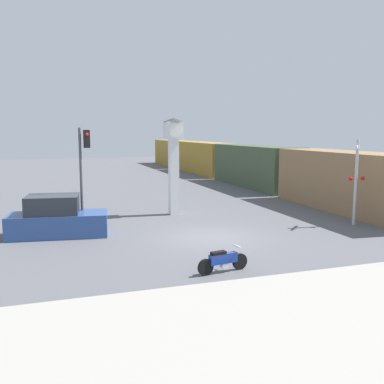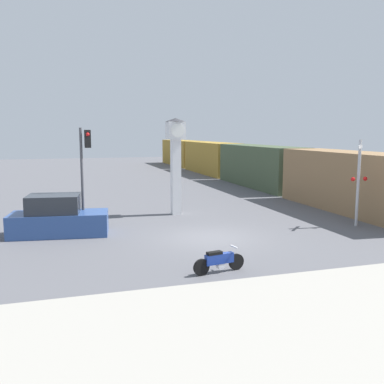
{
  "view_description": "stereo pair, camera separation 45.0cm",
  "coord_description": "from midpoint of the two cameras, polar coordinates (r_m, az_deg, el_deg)",
  "views": [
    {
      "loc": [
        -6.47,
        -16.84,
        4.52
      ],
      "look_at": [
        -0.59,
        0.79,
        1.91
      ],
      "focal_mm": 40.0,
      "sensor_mm": 36.0,
      "label": 1
    },
    {
      "loc": [
        -6.05,
        -16.98,
        4.52
      ],
      "look_at": [
        -0.59,
        0.79,
        1.91
      ],
      "focal_mm": 40.0,
      "sensor_mm": 36.0,
      "label": 2
    }
  ],
  "objects": [
    {
      "name": "motorcycle",
      "position": [
        14.02,
        3.22,
        -9.14
      ],
      "size": [
        1.83,
        0.49,
        0.81
      ],
      "rotation": [
        0.0,
        0.0,
        0.17
      ],
      "color": "black",
      "rests_on": "ground_plane"
    },
    {
      "name": "traffic_light",
      "position": [
        19.83,
        -14.87,
        3.97
      ],
      "size": [
        0.5,
        0.35,
        4.72
      ],
      "color": "#47474C",
      "rests_on": "ground_plane"
    },
    {
      "name": "ground_plane",
      "position": [
        18.59,
        1.81,
        -6.07
      ],
      "size": [
        120.0,
        120.0,
        0.0
      ],
      "primitive_type": "plane",
      "color": "#56565B"
    },
    {
      "name": "parked_car",
      "position": [
        19.71,
        -18.2,
        -3.43
      ],
      "size": [
        4.41,
        2.36,
        1.8
      ],
      "rotation": [
        0.0,
        0.0,
        -0.14
      ],
      "color": "#2D4C8C",
      "rests_on": "ground_plane"
    },
    {
      "name": "railroad_crossing_signal",
      "position": [
        22.06,
        20.48,
        1.63
      ],
      "size": [
        0.9,
        0.82,
        4.17
      ],
      "color": "#B7B7BC",
      "rests_on": "ground_plane"
    },
    {
      "name": "sidewalk_strip",
      "position": [
        11.42,
        17.26,
        -15.42
      ],
      "size": [
        36.0,
        6.0,
        0.1
      ],
      "color": "#9E998E",
      "rests_on": "ground_plane"
    },
    {
      "name": "freight_train",
      "position": [
        41.74,
        4.36,
        4.1
      ],
      "size": [
        2.8,
        47.75,
        3.4
      ],
      "color": "olive",
      "rests_on": "ground_plane"
    },
    {
      "name": "clock_tower",
      "position": [
        23.34,
        -3.03,
        5.37
      ],
      "size": [
        1.11,
        1.11,
        5.27
      ],
      "color": "white",
      "rests_on": "ground_plane"
    }
  ]
}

